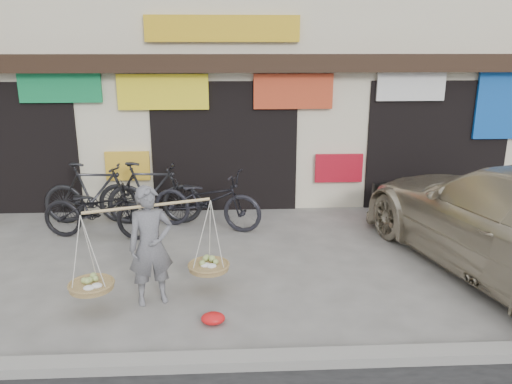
{
  "coord_description": "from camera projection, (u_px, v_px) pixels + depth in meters",
  "views": [
    {
      "loc": [
        0.13,
        -6.72,
        3.35
      ],
      "look_at": [
        0.52,
        0.9,
        1.13
      ],
      "focal_mm": 35.0,
      "sensor_mm": 36.0,
      "label": 1
    }
  ],
  "objects": [
    {
      "name": "ground",
      "position": [
        224.0,
        283.0,
        7.37
      ],
      "size": [
        70.0,
        70.0,
        0.0
      ],
      "primitive_type": "plane",
      "color": "gray",
      "rests_on": "ground"
    },
    {
      "name": "kerb",
      "position": [
        222.0,
        361.0,
        5.44
      ],
      "size": [
        70.0,
        0.25,
        0.12
      ],
      "primitive_type": "cube",
      "color": "gray",
      "rests_on": "ground"
    },
    {
      "name": "shophouse_block",
      "position": [
        224.0,
        43.0,
        12.56
      ],
      "size": [
        14.0,
        6.32,
        7.0
      ],
      "color": "beige",
      "rests_on": "ground"
    },
    {
      "name": "street_vendor",
      "position": [
        151.0,
        250.0,
        6.63
      ],
      "size": [
        2.05,
        1.07,
        1.64
      ],
      "rotation": [
        0.0,
        0.0,
        0.33
      ],
      "color": "slate",
      "rests_on": "ground"
    },
    {
      "name": "bike_0",
      "position": [
        99.0,
        209.0,
        8.96
      ],
      "size": [
        2.17,
        1.05,
        1.09
      ],
      "primitive_type": "imported",
      "rotation": [
        0.0,
        0.0,
        1.41
      ],
      "color": "black",
      "rests_on": "ground"
    },
    {
      "name": "bike_1",
      "position": [
        150.0,
        193.0,
        9.74
      ],
      "size": [
        2.09,
        0.75,
        1.23
      ],
      "primitive_type": "imported",
      "rotation": [
        0.0,
        0.0,
        1.49
      ],
      "color": "black",
      "rests_on": "ground"
    },
    {
      "name": "bike_2",
      "position": [
        207.0,
        200.0,
        9.45
      ],
      "size": [
        2.29,
        1.41,
        1.14
      ],
      "primitive_type": "imported",
      "rotation": [
        0.0,
        0.0,
        1.25
      ],
      "color": "black",
      "rests_on": "ground"
    },
    {
      "name": "bike_3",
      "position": [
        95.0,
        194.0,
        9.68
      ],
      "size": [
        2.09,
        0.75,
        1.23
      ],
      "primitive_type": "imported",
      "rotation": [
        0.0,
        0.0,
        1.49
      ],
      "color": "black",
      "rests_on": "ground"
    },
    {
      "name": "red_bag",
      "position": [
        213.0,
        318.0,
        6.27
      ],
      "size": [
        0.31,
        0.25,
        0.14
      ],
      "primitive_type": "ellipsoid",
      "color": "red",
      "rests_on": "ground"
    }
  ]
}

